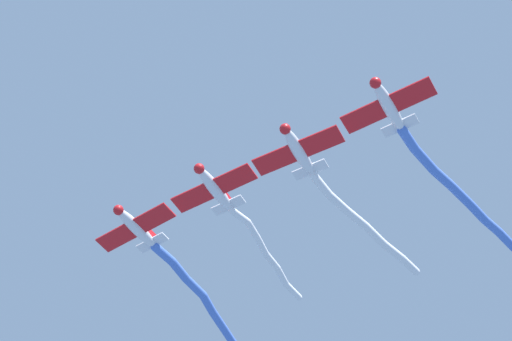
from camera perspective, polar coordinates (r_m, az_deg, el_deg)
The scene contains 8 objects.
airplane_lead at distance 73.24m, azimuth -8.21°, elevation -3.85°, with size 5.81×7.72×1.91m.
smoke_trail_lead at distance 81.53m, azimuth -3.42°, elevation -9.28°, with size 20.86×2.88×3.10m.
airplane_left_wing at distance 70.14m, azimuth -2.88°, elevation -1.18°, with size 5.72×7.65×1.91m.
smoke_trail_left_wing at distance 76.48m, azimuth 0.77°, elevation -5.74°, with size 14.73×1.31×2.40m.
airplane_right_wing at distance 67.38m, azimuth 2.89°, elevation 1.40°, with size 5.64×7.59×1.91m.
smoke_trail_right_wing at distance 73.06m, azimuth 7.54°, elevation -3.85°, with size 15.52×4.42×1.40m.
airplane_slot at distance 66.00m, azimuth 9.01°, elevation 4.43°, with size 5.71×7.65×1.91m.
smoke_trail_slot at distance 77.85m, azimuth 15.56°, elevation -3.11°, with size 28.41×8.87×5.27m.
Camera 1 is at (-32.37, -17.14, 4.48)m, focal length 58.57 mm.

